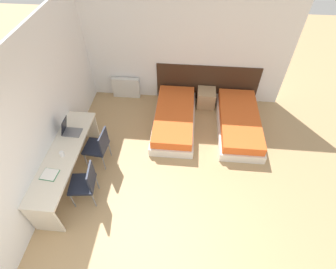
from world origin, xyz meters
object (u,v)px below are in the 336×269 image
bed_near_door (239,122)px  chair_near_laptop (98,146)px  nightstand (206,98)px  bed_near_window (174,118)px  laptop (70,130)px  chair_near_notebook (85,182)px

bed_near_door → chair_near_laptop: size_ratio=2.31×
nightstand → chair_near_laptop: chair_near_laptop is taller
bed_near_window → nightstand: size_ratio=4.59×
bed_near_window → nightstand: bearing=46.9°
bed_near_window → laptop: size_ratio=5.95×
chair_near_laptop → chair_near_notebook: size_ratio=1.00×
bed_near_window → laptop: (-1.92, -1.13, 0.60)m
bed_near_window → chair_near_laptop: size_ratio=2.31×
nightstand → chair_near_laptop: size_ratio=0.50×
nightstand → chair_near_laptop: bearing=-136.6°
chair_near_notebook → laptop: laptop is taller
chair_near_laptop → laptop: 0.61m
chair_near_laptop → chair_near_notebook: (-0.00, -0.84, 0.00)m
bed_near_window → bed_near_door: bearing=0.0°
bed_near_window → nightstand: 1.08m
chair_near_notebook → bed_near_window: bearing=48.9°
bed_near_door → chair_near_notebook: size_ratio=2.31×
nightstand → laptop: bearing=-144.2°
nightstand → bed_near_window: bearing=-133.1°
nightstand → chair_near_notebook: (-2.13, -2.85, 0.28)m
laptop → nightstand: bearing=36.6°
nightstand → laptop: (-2.66, -1.92, 0.57)m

